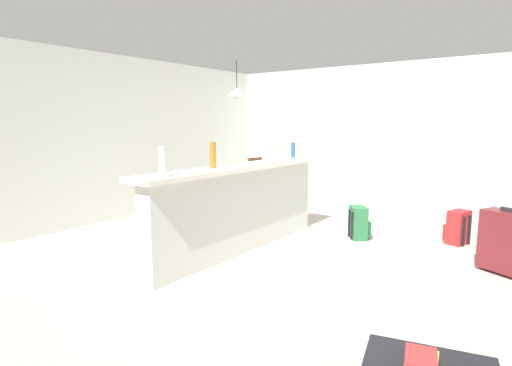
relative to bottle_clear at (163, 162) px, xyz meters
name	(u,v)px	position (x,y,z in m)	size (l,w,h in m)	color
ground_plane	(295,250)	(1.71, -0.37, -1.17)	(13.00, 13.00, 0.05)	#ADA393
wall_back	(132,138)	(1.71, 2.68, 0.10)	(6.60, 0.10, 2.50)	silver
wall_right	(370,136)	(4.76, -0.07, 0.10)	(0.10, 6.00, 2.50)	silver
partition_half_wall	(241,211)	(1.23, 0.09, -0.67)	(2.80, 0.20, 0.96)	silver
bar_countertop	(241,167)	(1.23, 0.09, -0.16)	(2.96, 0.40, 0.05)	white
bottle_clear	(163,162)	(0.00, 0.00, 0.00)	(0.07, 0.07, 0.28)	silver
bottle_amber	(213,155)	(0.79, 0.12, 0.00)	(0.07, 0.07, 0.28)	#9E661E
bottle_white	(266,151)	(1.65, 0.03, 0.01)	(0.06, 0.06, 0.29)	silver
bottle_blue	(293,150)	(2.45, 0.14, -0.03)	(0.06, 0.06, 0.21)	#284C89
grocery_bag	(274,152)	(1.86, 0.05, -0.03)	(0.26, 0.18, 0.22)	silver
dining_table	(238,173)	(2.99, 1.54, -0.50)	(1.10, 0.80, 0.74)	brown
dining_chair_near_partition	(262,183)	(2.94, 1.02, -0.63)	(0.46, 0.46, 0.93)	#4C331E
pendant_lamp	(237,92)	(3.01, 1.58, 0.84)	(0.34, 0.34, 0.63)	black
suitcase_upright_maroon	(506,241)	(2.20, -2.48, -0.82)	(0.40, 0.50, 0.67)	maroon
backpack_green	(359,223)	(2.54, -0.82, -0.95)	(0.34, 0.34, 0.42)	#286B3D
backpack_red	(458,228)	(3.04, -1.90, -0.95)	(0.32, 0.30, 0.42)	red
book_stack	(421,359)	(-0.30, -2.35, -0.90)	(0.29, 0.21, 0.07)	gold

